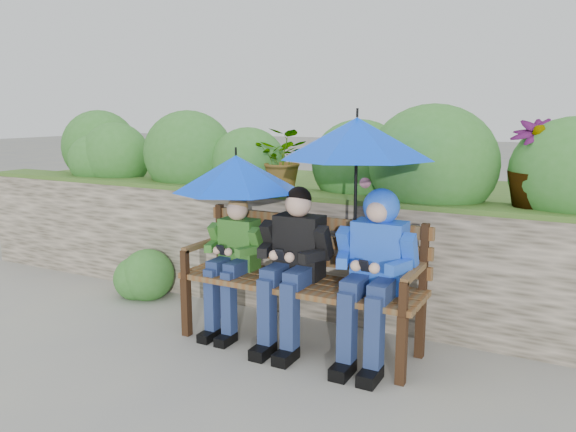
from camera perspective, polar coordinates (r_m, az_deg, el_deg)
The scene contains 8 objects.
ground at distance 4.31m, azimuth -0.64°, elevation -12.74°, with size 60.00×60.00×0.00m, color gray.
garden_backdrop at distance 5.50m, azimuth 7.18°, elevation -0.55°, with size 8.00×2.86×1.80m.
park_bench at distance 4.15m, azimuth 1.56°, elevation -5.68°, with size 1.81×0.53×0.96m.
boy_left at distance 4.34m, azimuth -5.62°, elevation -4.05°, with size 0.44×0.51×1.07m.
boy_middle at distance 4.06m, azimuth 0.50°, elevation -4.37°, with size 0.52×0.60×1.17m.
boy_right at distance 3.82m, azimuth 8.81°, elevation -4.60°, with size 0.53×0.65×1.20m.
umbrella_left at distance 4.25m, azimuth -5.28°, elevation 4.36°, with size 0.97×0.97×0.73m.
umbrella_right at distance 3.81m, azimuth 7.00°, elevation 7.86°, with size 1.06×1.06×1.00m.
Camera 1 is at (1.89, -3.47, 1.71)m, focal length 35.00 mm.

